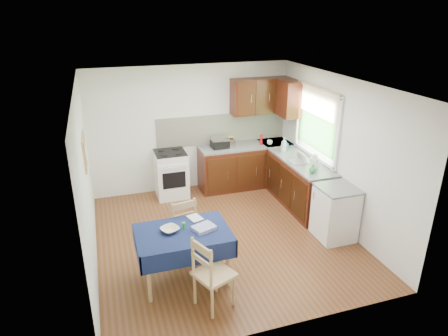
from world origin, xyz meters
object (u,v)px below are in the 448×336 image
object	(u,v)px
chair_near	(211,272)
dish_rack	(301,161)
dining_table	(183,239)
kettle	(314,162)
sandwich_press	(220,143)
chair_far	(181,225)
toaster	(228,143)

from	to	relation	value
chair_near	dish_rack	size ratio (longest dim) A/B	2.42
chair_near	dish_rack	distance (m)	3.14
dining_table	kettle	size ratio (longest dim) A/B	4.62
dining_table	dish_rack	world-z (taller)	dish_rack
sandwich_press	dining_table	bearing A→B (deg)	-125.25
chair_far	kettle	bearing A→B (deg)	179.51
chair_far	chair_near	bearing A→B (deg)	82.75
toaster	sandwich_press	size ratio (longest dim) A/B	0.76
toaster	sandwich_press	world-z (taller)	same
sandwich_press	kettle	bearing A→B (deg)	-60.80
toaster	kettle	size ratio (longest dim) A/B	0.95
dining_table	toaster	world-z (taller)	toaster
toaster	dining_table	bearing A→B (deg)	-101.22
dining_table	dish_rack	distance (m)	2.90
chair_far	kettle	size ratio (longest dim) A/B	3.56
toaster	dish_rack	distance (m)	1.52
dining_table	chair_far	size ratio (longest dim) A/B	1.30
toaster	dish_rack	size ratio (longest dim) A/B	0.63
chair_far	dining_table	bearing A→B (deg)	69.05
chair_near	kettle	xyz separation A→B (m)	(2.36, 1.74, 0.50)
toaster	sandwich_press	xyz separation A→B (m)	(-0.15, 0.06, 0.01)
sandwich_press	dish_rack	bearing A→B (deg)	-54.83
toaster	sandwich_press	bearing A→B (deg)	175.66
chair_far	sandwich_press	size ratio (longest dim) A/B	2.86
dining_table	kettle	bearing A→B (deg)	36.70
sandwich_press	dish_rack	distance (m)	1.67
kettle	dish_rack	bearing A→B (deg)	99.99
dining_table	dish_rack	size ratio (longest dim) A/B	3.08
dining_table	chair_near	distance (m)	0.68
chair_far	dish_rack	xyz separation A→B (m)	(2.40, 0.86, 0.42)
chair_near	sandwich_press	bearing A→B (deg)	-41.61
dining_table	sandwich_press	world-z (taller)	sandwich_press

